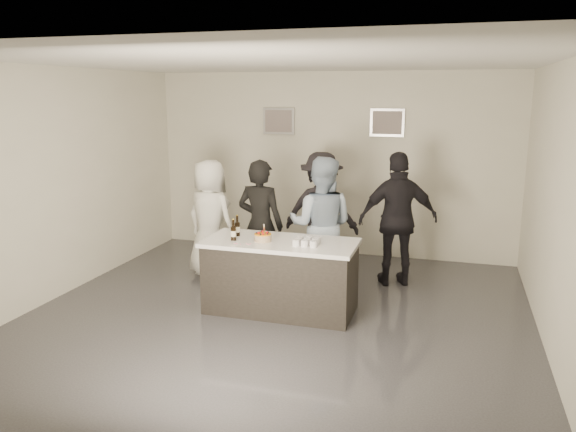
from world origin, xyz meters
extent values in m
plane|color=#3D3D42|center=(0.00, 0.00, 0.00)|extent=(6.00, 6.00, 0.00)
plane|color=white|center=(0.00, 0.00, 3.00)|extent=(6.00, 6.00, 0.00)
cube|color=silver|center=(0.00, 3.00, 1.50)|extent=(6.00, 0.04, 3.00)
cube|color=silver|center=(0.00, -3.00, 1.50)|extent=(6.00, 0.04, 3.00)
cube|color=silver|center=(-3.00, 0.00, 1.50)|extent=(0.04, 6.00, 3.00)
cube|color=silver|center=(3.00, 0.00, 1.50)|extent=(0.04, 6.00, 3.00)
cube|color=#B2B2B7|center=(-0.90, 2.97, 2.20)|extent=(0.54, 0.04, 0.44)
cube|color=#B2B2B7|center=(0.90, 2.97, 2.20)|extent=(0.54, 0.04, 0.44)
cube|color=white|center=(-0.01, 0.21, 0.45)|extent=(1.86, 0.86, 0.90)
cylinder|color=orange|center=(-0.21, 0.14, 0.94)|extent=(0.21, 0.21, 0.08)
cylinder|color=black|center=(-0.60, 0.29, 1.03)|extent=(0.07, 0.07, 0.26)
cylinder|color=black|center=(-0.57, 0.07, 1.03)|extent=(0.07, 0.07, 0.26)
cube|color=orange|center=(0.34, 0.15, 0.94)|extent=(0.30, 0.30, 0.08)
cube|color=pink|center=(-0.38, -0.08, 0.90)|extent=(0.24, 0.08, 0.01)
imported|color=black|center=(-0.52, 0.93, 0.90)|extent=(0.70, 0.50, 1.80)
imported|color=#9AB0CA|center=(0.30, 1.06, 0.92)|extent=(0.93, 0.74, 1.85)
imported|color=white|center=(-1.42, 1.27, 0.86)|extent=(0.98, 0.79, 1.73)
imported|color=black|center=(1.26, 1.64, 0.94)|extent=(1.19, 0.81, 1.88)
imported|color=black|center=(0.05, 2.08, 0.90)|extent=(1.20, 0.75, 1.80)
camera|label=1|loc=(1.97, -6.08, 2.66)|focal=35.00mm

